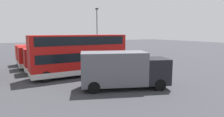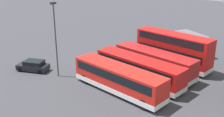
% 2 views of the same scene
% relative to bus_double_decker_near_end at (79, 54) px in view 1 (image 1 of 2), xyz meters
% --- Properties ---
extents(ground_plane, '(140.00, 140.00, 0.00)m').
position_rel_bus_double_decker_near_end_xyz_m(ground_plane, '(5.51, -9.35, -2.45)').
color(ground_plane, '#38383D').
extents(bus_double_decker_near_end, '(2.76, 10.62, 4.55)m').
position_rel_bus_double_decker_near_end_xyz_m(bus_double_decker_near_end, '(0.00, 0.00, 0.00)').
color(bus_double_decker_near_end, '#B71411').
rests_on(bus_double_decker_near_end, ground).
extents(bus_single_deck_second, '(2.94, 11.21, 2.95)m').
position_rel_bus_double_decker_near_end_xyz_m(bus_single_deck_second, '(3.88, -0.27, -0.83)').
color(bus_single_deck_second, '#A51919').
rests_on(bus_single_deck_second, ground).
extents(bus_single_deck_third, '(2.78, 11.67, 2.95)m').
position_rel_bus_double_decker_near_end_xyz_m(bus_single_deck_third, '(7.15, -0.21, -0.82)').
color(bus_single_deck_third, '#B71411').
rests_on(bus_single_deck_third, ground).
extents(bus_single_deck_fourth, '(2.66, 11.51, 2.95)m').
position_rel_bus_double_decker_near_end_xyz_m(bus_single_deck_fourth, '(10.79, -0.14, -0.82)').
color(bus_single_deck_fourth, red).
rests_on(bus_single_deck_fourth, ground).
extents(box_truck_blue, '(5.16, 7.89, 3.20)m').
position_rel_bus_double_decker_near_end_xyz_m(box_truck_blue, '(-6.55, -1.44, -0.74)').
color(box_truck_blue, '#595960').
rests_on(box_truck_blue, ground).
extents(car_hatchback_silver, '(3.52, 4.40, 1.43)m').
position_rel_bus_double_decker_near_end_xyz_m(car_hatchback_silver, '(14.01, -12.23, -1.75)').
color(car_hatchback_silver, black).
rests_on(car_hatchback_silver, ground).
extents(lamp_post_tall, '(0.70, 0.30, 9.19)m').
position_rel_bus_double_decker_near_end_xyz_m(lamp_post_tall, '(12.79, -8.48, 2.85)').
color(lamp_post_tall, '#38383D').
rests_on(lamp_post_tall, ground).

